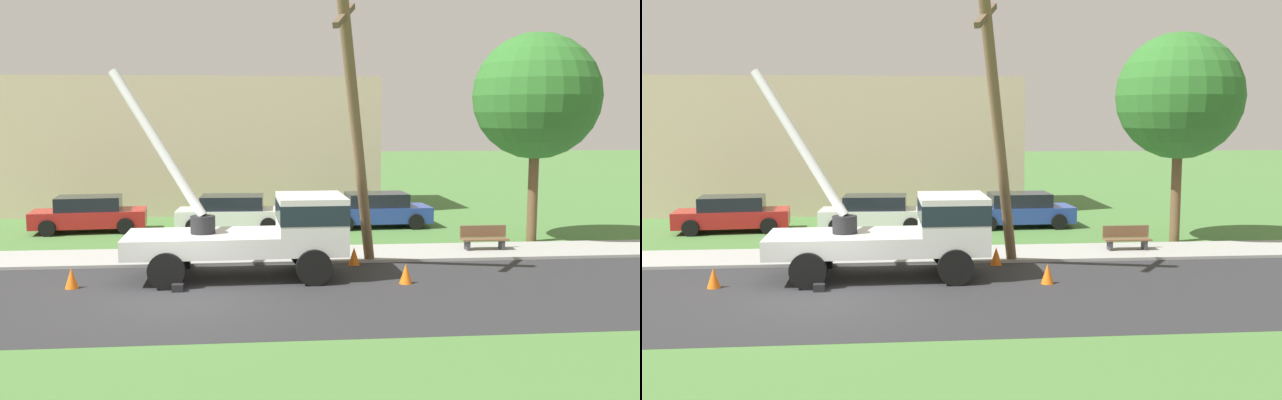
# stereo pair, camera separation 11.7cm
# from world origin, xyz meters

# --- Properties ---
(ground_plane) EXTENTS (120.00, 120.00, 0.00)m
(ground_plane) POSITION_xyz_m (0.00, 12.00, 0.00)
(ground_plane) COLOR #477538
(road_asphalt) EXTENTS (80.00, 7.55, 0.01)m
(road_asphalt) POSITION_xyz_m (0.00, 0.00, 0.00)
(road_asphalt) COLOR #2B2B2D
(road_asphalt) RESTS_ON ground
(sidewalk_strip) EXTENTS (80.00, 2.66, 0.10)m
(sidewalk_strip) POSITION_xyz_m (0.00, 5.10, 0.05)
(sidewalk_strip) COLOR #9E9E99
(sidewalk_strip) RESTS_ON ground
(utility_truck) EXTENTS (6.81, 3.21, 5.98)m
(utility_truck) POSITION_xyz_m (2.22, 2.20, 1.41)
(utility_truck) COLOR silver
(utility_truck) RESTS_ON ground
(leaning_utility_pole) EXTENTS (1.85, 3.94, 8.38)m
(leaning_utility_pole) POSITION_xyz_m (4.83, 2.30, 4.27)
(leaning_utility_pole) COLOR brown
(leaning_utility_pole) RESTS_ON ground
(traffic_cone_ahead) EXTENTS (0.36, 0.36, 0.56)m
(traffic_cone_ahead) POSITION_xyz_m (6.04, 0.96, 0.28)
(traffic_cone_ahead) COLOR orange
(traffic_cone_ahead) RESTS_ON ground
(traffic_cone_behind) EXTENTS (0.36, 0.36, 0.56)m
(traffic_cone_behind) POSITION_xyz_m (-3.02, 1.30, 0.28)
(traffic_cone_behind) COLOR orange
(traffic_cone_behind) RESTS_ON ground
(traffic_cone_curbside) EXTENTS (0.36, 0.36, 0.56)m
(traffic_cone_curbside) POSITION_xyz_m (4.98, 3.54, 0.28)
(traffic_cone_curbside) COLOR orange
(traffic_cone_curbside) RESTS_ON ground
(parked_sedan_red) EXTENTS (4.55, 2.29, 1.42)m
(parked_sedan_red) POSITION_xyz_m (-4.63, 10.86, 0.71)
(parked_sedan_red) COLOR #B21E1E
(parked_sedan_red) RESTS_ON ground
(parked_sedan_white) EXTENTS (4.47, 2.14, 1.42)m
(parked_sedan_white) POSITION_xyz_m (1.06, 10.61, 0.71)
(parked_sedan_white) COLOR silver
(parked_sedan_white) RESTS_ON ground
(parked_sedan_blue) EXTENTS (4.47, 2.13, 1.42)m
(parked_sedan_blue) POSITION_xyz_m (7.00, 10.96, 0.71)
(parked_sedan_blue) COLOR #263F99
(parked_sedan_blue) RESTS_ON ground
(park_bench) EXTENTS (1.60, 0.45, 0.90)m
(park_bench) POSITION_xyz_m (9.67, 5.17, 0.46)
(park_bench) COLOR brown
(park_bench) RESTS_ON ground
(roadside_tree_near) EXTENTS (4.54, 4.54, 7.59)m
(roadside_tree_near) POSITION_xyz_m (12.07, 6.95, 5.30)
(roadside_tree_near) COLOR brown
(roadside_tree_near) RESTS_ON ground
(lowrise_building_backdrop) EXTENTS (18.00, 6.00, 6.40)m
(lowrise_building_backdrop) POSITION_xyz_m (-1.12, 17.73, 3.20)
(lowrise_building_backdrop) COLOR #C6B293
(lowrise_building_backdrop) RESTS_ON ground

